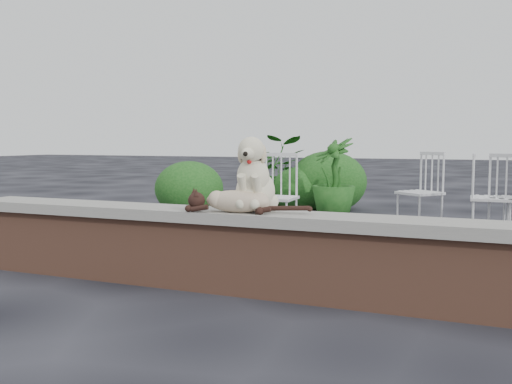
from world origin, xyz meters
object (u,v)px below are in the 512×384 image
at_px(cat, 237,200).
at_px(chair_a, 276,196).
at_px(potted_plant_a, 272,171).
at_px(potted_plant_b, 333,178).
at_px(chair_b, 420,191).
at_px(dog, 256,173).
at_px(chair_e, 491,197).

xyz_separation_m(cat, chair_a, (-0.52, 2.19, -0.20)).
distance_m(potted_plant_a, potted_plant_b, 1.48).
height_order(cat, chair_b, chair_b).
distance_m(cat, potted_plant_a, 5.18).
relative_size(potted_plant_a, potted_plant_b, 1.04).
distance_m(dog, chair_a, 2.16).
height_order(dog, chair_a, dog).
height_order(dog, cat, dog).
bearing_deg(dog, cat, -124.98).
height_order(dog, chair_e, dog).
relative_size(chair_e, potted_plant_a, 0.81).
height_order(chair_a, chair_e, same).
height_order(cat, chair_a, chair_a).
relative_size(dog, potted_plant_b, 0.48).
relative_size(cat, chair_e, 1.10).
bearing_deg(potted_plant_a, chair_e, -30.26).
bearing_deg(potted_plant_b, chair_a, -94.64).
bearing_deg(dog, potted_plant_a, 102.41).
xyz_separation_m(dog, chair_a, (-0.60, 2.04, -0.38)).
xyz_separation_m(chair_b, potted_plant_a, (-2.46, 1.51, 0.11)).
distance_m(chair_b, potted_plant_b, 1.41).
bearing_deg(cat, dog, 55.02).
height_order(chair_b, potted_plant_a, potted_plant_a).
distance_m(dog, potted_plant_b, 3.98).
xyz_separation_m(chair_a, chair_e, (2.18, 0.83, 0.00)).
relative_size(cat, chair_a, 1.10).
relative_size(chair_b, potted_plant_b, 0.84).
relative_size(chair_a, potted_plant_b, 0.84).
height_order(chair_b, potted_plant_b, potted_plant_b).
bearing_deg(chair_b, cat, -65.50).
bearing_deg(chair_e, potted_plant_b, 60.71).
relative_size(chair_b, potted_plant_a, 0.81).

